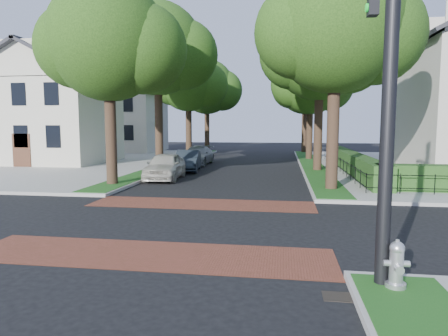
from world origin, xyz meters
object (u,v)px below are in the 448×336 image
Objects in this scene: parked_car_front at (165,166)px; parked_car_rear at (197,156)px; parked_car_middle at (188,161)px; fire_hydrant at (396,265)px; traffic_signal at (377,42)px.

parked_car_rear is (0.00, 8.83, -0.06)m from parked_car_front.
parked_car_rear is at bearing 86.63° from parked_car_middle.
fire_hydrant is at bearing -73.22° from parked_car_middle.
parked_car_rear is 5.42× the size of fire_hydrant.
traffic_signal is at bearing -68.04° from parked_car_rear.
parked_car_middle is at bearing 113.48° from traffic_signal.
parked_car_front is (-8.49, 14.49, -3.92)m from traffic_signal.
parked_car_front reaches higher than parked_car_middle.
parked_car_front reaches higher than fire_hydrant.
parked_car_front is 8.83m from parked_car_rear.
parked_car_front reaches higher than parked_car_rear.
traffic_signal is 25.14m from parked_car_rear.
parked_car_middle is at bearing 102.38° from fire_hydrant.
fire_hydrant is (8.60, -19.19, -0.12)m from parked_car_middle.
parked_car_front is at bearing 120.35° from traffic_signal.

